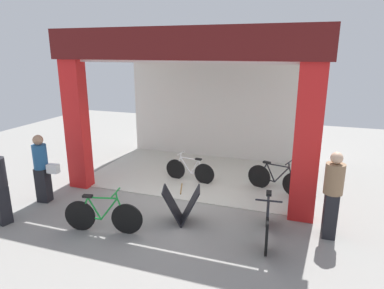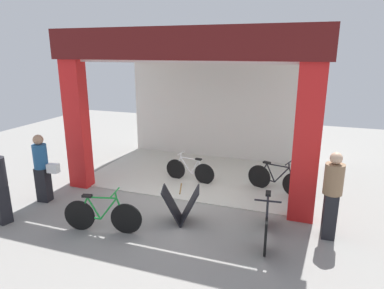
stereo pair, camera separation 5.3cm
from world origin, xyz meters
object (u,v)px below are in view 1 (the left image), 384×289
object	(u,v)px
bicycle_inside_1	(190,170)
bicycle_parked_0	(103,216)
bicycle_parked_1	(267,220)
sandwich_board_sign	(181,205)
bicycle_inside_0	(276,179)
pedestrian_1	(42,168)
pedestrian_0	(332,194)

from	to	relation	value
bicycle_inside_1	bicycle_parked_0	size ratio (longest dim) A/B	0.91
bicycle_parked_0	bicycle_parked_1	distance (m)	3.19
sandwich_board_sign	bicycle_parked_0	bearing A→B (deg)	-146.17
bicycle_inside_0	pedestrian_1	xyz separation A→B (m)	(-5.13, -2.37, 0.50)
bicycle_parked_1	pedestrian_0	size ratio (longest dim) A/B	1.00
bicycle_parked_1	sandwich_board_sign	world-z (taller)	bicycle_parked_1
bicycle_inside_0	bicycle_inside_1	bearing A→B (deg)	-179.05
bicycle_inside_0	bicycle_parked_1	distance (m)	2.32
bicycle_parked_0	pedestrian_0	bearing A→B (deg)	16.95
sandwich_board_sign	pedestrian_0	xyz separation A→B (m)	(2.89, 0.40, 0.50)
bicycle_parked_0	sandwich_board_sign	world-z (taller)	bicycle_parked_0
bicycle_inside_0	bicycle_parked_1	size ratio (longest dim) A/B	0.88
bicycle_inside_0	pedestrian_0	world-z (taller)	pedestrian_0
sandwich_board_sign	bicycle_inside_1	bearing A→B (deg)	105.12
bicycle_inside_0	sandwich_board_sign	bearing A→B (deg)	-127.16
bicycle_inside_0	pedestrian_1	world-z (taller)	pedestrian_1
bicycle_inside_0	pedestrian_1	size ratio (longest dim) A/B	0.92
bicycle_inside_0	bicycle_parked_0	size ratio (longest dim) A/B	0.96
bicycle_parked_1	pedestrian_1	size ratio (longest dim) A/B	1.05
bicycle_inside_1	pedestrian_0	size ratio (longest dim) A/B	0.84
bicycle_parked_0	sandwich_board_sign	distance (m)	1.58
bicycle_inside_0	sandwich_board_sign	size ratio (longest dim) A/B	1.68
bicycle_parked_0	pedestrian_1	xyz separation A→B (m)	(-2.11, 0.77, 0.49)
bicycle_inside_0	bicycle_parked_1	world-z (taller)	bicycle_parked_1
bicycle_inside_1	bicycle_parked_0	xyz separation A→B (m)	(-0.72, -3.09, 0.03)
bicycle_inside_0	sandwich_board_sign	xyz separation A→B (m)	(-1.71, -2.25, 0.04)
bicycle_inside_1	pedestrian_1	xyz separation A→B (m)	(-2.83, -2.33, 0.52)
bicycle_parked_0	sandwich_board_sign	xyz separation A→B (m)	(1.32, 0.88, 0.03)
bicycle_inside_1	sandwich_board_sign	distance (m)	2.29
bicycle_inside_0	bicycle_parked_0	xyz separation A→B (m)	(-3.02, -3.13, 0.01)
bicycle_parked_0	bicycle_parked_1	xyz separation A→B (m)	(3.08, 0.81, 0.03)
sandwich_board_sign	pedestrian_1	world-z (taller)	pedestrian_1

